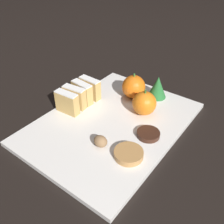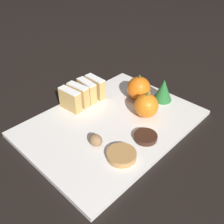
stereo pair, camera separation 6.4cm
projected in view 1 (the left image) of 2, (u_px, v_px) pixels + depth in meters
ground_plane at (112, 125)px, 0.66m from camera, size 6.00×6.00×0.00m
serving_platter at (112, 123)px, 0.66m from camera, size 0.33×0.45×0.01m
stollen_slice_front at (67, 103)px, 0.67m from camera, size 0.07×0.03×0.06m
stollen_slice_second at (74, 97)px, 0.70m from camera, size 0.07×0.03×0.06m
stollen_slice_third at (82, 92)px, 0.72m from camera, size 0.07×0.03×0.06m
stollen_slice_fourth at (90, 88)px, 0.74m from camera, size 0.07×0.03×0.06m
orange_near at (134, 87)px, 0.73m from camera, size 0.07×0.07×0.08m
orange_far at (144, 103)px, 0.67m from camera, size 0.07×0.07×0.07m
walnut at (100, 141)px, 0.57m from camera, size 0.03×0.03×0.03m
chocolate_cookie at (148, 134)px, 0.61m from camera, size 0.06×0.06×0.01m
gingerbread_cookie at (129, 154)px, 0.55m from camera, size 0.07×0.07×0.01m
evergreen_sprig at (158, 87)px, 0.74m from camera, size 0.06×0.06×0.07m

